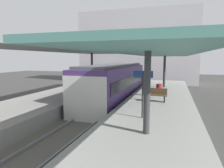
{
  "coord_description": "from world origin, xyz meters",
  "views": [
    {
      "loc": [
        4.71,
        -11.99,
        3.75
      ],
      "look_at": [
        0.37,
        1.72,
        1.91
      ],
      "focal_mm": 31.62,
      "sensor_mm": 36.0,
      "label": 1
    }
  ],
  "objects": [
    {
      "name": "station_building_backdrop",
      "position": [
        -1.02,
        20.0,
        5.5
      ],
      "size": [
        18.0,
        6.0,
        11.0
      ],
      "primitive_type": "cube",
      "color": "#B7B2B7",
      "rests_on": "ground_plane"
    },
    {
      "name": "platform_right",
      "position": [
        3.8,
        0.0,
        0.5
      ],
      "size": [
        4.4,
        28.0,
        1.0
      ],
      "primitive_type": "cube",
      "color": "gray",
      "rests_on": "ground_plane"
    },
    {
      "name": "canopy_left",
      "position": [
        -3.8,
        1.4,
        4.39
      ],
      "size": [
        4.18,
        21.0,
        3.52
      ],
      "color": "#333335",
      "rests_on": "platform_left"
    },
    {
      "name": "litter_bin",
      "position": [
        3.62,
        3.67,
        1.4
      ],
      "size": [
        0.44,
        0.44,
        0.8
      ],
      "primitive_type": "cylinder",
      "color": "maroon",
      "rests_on": "platform_right"
    },
    {
      "name": "platform_bench",
      "position": [
        3.63,
        0.85,
        1.46
      ],
      "size": [
        1.4,
        0.41,
        0.86
      ],
      "color": "black",
      "rests_on": "platform_right"
    },
    {
      "name": "rail_near_side",
      "position": [
        -0.72,
        0.0,
        0.27
      ],
      "size": [
        0.08,
        28.0,
        0.14
      ],
      "primitive_type": "cube",
      "color": "slate",
      "rests_on": "track_ballast"
    },
    {
      "name": "canopy_right",
      "position": [
        3.8,
        1.4,
        4.07
      ],
      "size": [
        4.18,
        21.0,
        3.19
      ],
      "color": "#333335",
      "rests_on": "platform_right"
    },
    {
      "name": "commuter_train",
      "position": [
        0.0,
        3.83,
        1.73
      ],
      "size": [
        2.78,
        12.13,
        3.1
      ],
      "color": "#472D6B",
      "rests_on": "track_ballast"
    },
    {
      "name": "passenger_near_bench",
      "position": [
        2.54,
        2.88,
        1.86
      ],
      "size": [
        0.36,
        0.36,
        1.66
      ],
      "color": "#7A337A",
      "rests_on": "platform_right"
    },
    {
      "name": "track_ballast",
      "position": [
        0.0,
        0.0,
        0.1
      ],
      "size": [
        3.2,
        28.0,
        0.2
      ],
      "primitive_type": "cube",
      "color": "#59544C",
      "rests_on": "ground_plane"
    },
    {
      "name": "platform_sign",
      "position": [
        3.36,
        -3.0,
        2.62
      ],
      "size": [
        0.9,
        0.08,
        2.21
      ],
      "color": "#262628",
      "rests_on": "platform_right"
    },
    {
      "name": "ground_plane",
      "position": [
        0.0,
        0.0,
        0.0
      ],
      "size": [
        80.0,
        80.0,
        0.0
      ],
      "primitive_type": "plane",
      "color": "#383835"
    },
    {
      "name": "rail_far_side",
      "position": [
        0.72,
        0.0,
        0.27
      ],
      "size": [
        0.08,
        28.0,
        0.14
      ],
      "primitive_type": "cube",
      "color": "slate",
      "rests_on": "track_ballast"
    },
    {
      "name": "platform_left",
      "position": [
        -3.8,
        0.0,
        0.5
      ],
      "size": [
        4.4,
        28.0,
        1.0
      ],
      "primitive_type": "cube",
      "color": "gray",
      "rests_on": "ground_plane"
    }
  ]
}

